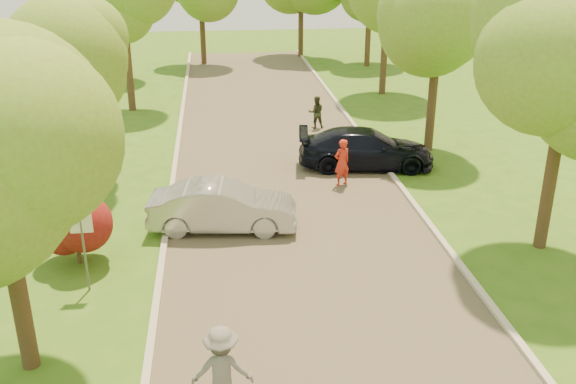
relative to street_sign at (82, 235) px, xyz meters
name	(u,v)px	position (x,y,z in m)	size (l,w,h in m)	color
ground	(343,372)	(5.80, -4.00, -1.56)	(100.00, 100.00, 0.00)	#326117
road	(295,215)	(5.80, 4.00, -1.56)	(8.00, 60.00, 0.01)	#4C4438
curb_left	(168,220)	(1.75, 4.00, -1.50)	(0.18, 60.00, 0.12)	#B2AD9E
curb_right	(417,208)	(9.85, 4.00, -1.50)	(0.18, 60.00, 0.12)	#B2AD9E
street_sign	(82,235)	(0.00, 0.00, 0.00)	(0.55, 0.06, 2.17)	#59595E
red_shrub	(75,227)	(-0.50, 1.50, -0.47)	(1.70, 1.70, 1.95)	#382619
tree_l_mida	(0,129)	(-0.50, -3.00, 3.61)	(4.71, 4.60, 7.39)	#382619
tree_l_midb	(83,55)	(-1.01, 8.00, 3.02)	(4.30, 4.20, 6.62)	#382619
tree_r_midb	(443,31)	(12.40, 10.00, 3.32)	(4.51, 4.40, 7.01)	#382619
silver_sedan	(223,207)	(3.50, 3.25, -0.83)	(1.56, 4.48, 1.48)	#A3A3A8
dark_sedan	(366,148)	(9.10, 8.22, -0.81)	(2.11, 5.18, 1.50)	black
skateboarder	(222,370)	(3.30, -4.96, -0.55)	(1.16, 0.66, 1.79)	slate
person_striped	(342,162)	(7.80, 6.43, -0.70)	(0.63, 0.41, 1.73)	red
person_olive	(316,112)	(8.03, 13.69, -0.81)	(0.73, 0.57, 1.50)	#29311D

